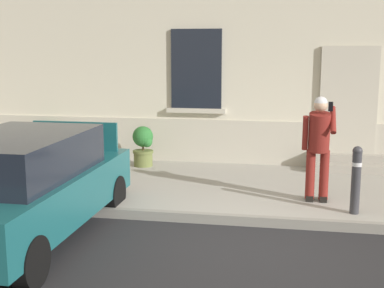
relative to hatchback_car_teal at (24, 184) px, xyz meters
The scene contains 9 objects.
ground_plane 3.14m from the hatchback_car_teal, ahead, with size 80.00×80.00×0.00m, color #232326.
sidewalk 4.31m from the hatchback_car_teal, 44.55° to the left, with size 24.00×3.60×0.15m, color #99968E.
curb_edge 3.31m from the hatchback_car_teal, 20.35° to the left, with size 24.00×0.12×0.15m, color gray.
entrance_stoop 6.60m from the hatchback_car_teal, 43.36° to the left, with size 1.60×0.64×0.32m.
hatchback_car_teal is the anchor object (origin of this frame).
bollard_near_person 4.84m from the hatchback_car_teal, 18.49° to the left, with size 0.15×0.15×1.04m.
person_on_phone 4.55m from the hatchback_car_teal, 26.74° to the left, with size 0.51×0.51×1.74m.
planter_terracotta 4.81m from the hatchback_car_teal, 113.81° to the left, with size 0.44×0.44×0.86m.
planter_olive 4.18m from the hatchback_car_teal, 82.57° to the left, with size 0.44×0.44×0.86m.
Camera 1 is at (0.48, -6.60, 2.62)m, focal length 48.72 mm.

